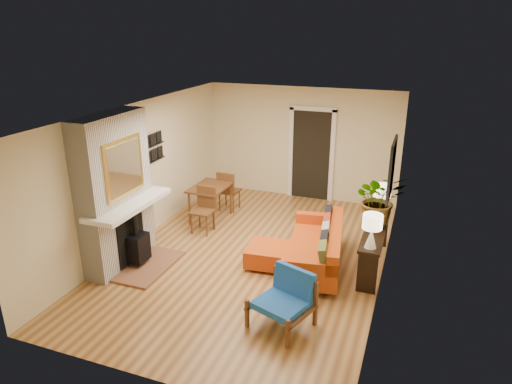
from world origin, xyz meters
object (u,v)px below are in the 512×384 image
ottoman (268,254)px  lamp_far (382,196)px  sofa (319,247)px  console_table (375,236)px  lamp_near (372,227)px  blue_chair (286,296)px  houseplant (379,199)px  dining_table (213,193)px

ottoman → lamp_far: 2.26m
sofa → console_table: sofa is taller
lamp_near → lamp_far: bearing=90.0°
sofa → ottoman: (-0.82, -0.27, -0.14)m
console_table → blue_chair: bearing=-115.3°
ottoman → lamp_near: lamp_near is taller
sofa → lamp_far: bearing=47.9°
ottoman → lamp_far: bearing=36.1°
lamp_far → houseplant: houseplant is taller
console_table → lamp_near: 0.88m
lamp_far → houseplant: bearing=-91.2°
ottoman → dining_table: dining_table is taller
sofa → blue_chair: (-0.07, -1.71, 0.07)m
dining_table → console_table: (3.40, -0.88, -0.02)m
lamp_near → houseplant: 0.94m
blue_chair → console_table: blue_chair is taller
ottoman → console_table: bearing=18.2°
sofa → lamp_near: 1.21m
blue_chair → lamp_near: size_ratio=1.73×
dining_table → lamp_near: 3.80m
ottoman → lamp_far: (1.69, 1.23, 0.86)m
ottoman → console_table: (1.69, 0.56, 0.37)m
dining_table → lamp_far: lamp_far is taller
blue_chair → lamp_near: bearing=53.1°
console_table → sofa: bearing=-161.8°
console_table → houseplant: houseplant is taller
ottoman → lamp_near: bearing=-6.1°
houseplant → blue_chair: bearing=-113.1°
sofa → dining_table: dining_table is taller
dining_table → houseplant: bearing=-11.5°
lamp_near → sofa: bearing=152.5°
ottoman → dining_table: 2.27m
sofa → houseplant: bearing=29.1°
sofa → lamp_far: 1.48m
lamp_near → dining_table: bearing=154.5°
sofa → lamp_far: lamp_far is taller
blue_chair → lamp_near: (0.94, 1.26, 0.65)m
lamp_near → console_table: bearing=90.0°
blue_chair → ottoman: bearing=117.6°
dining_table → lamp_near: bearing=-25.5°
ottoman → lamp_near: (1.69, -0.18, 0.86)m
blue_chair → houseplant: houseplant is taller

